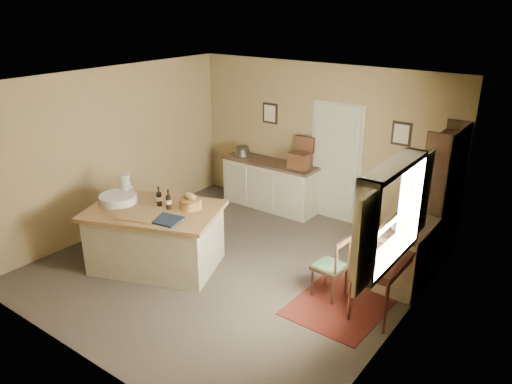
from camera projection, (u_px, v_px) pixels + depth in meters
ground at (231, 267)px, 7.34m from camera, size 5.00×5.00×0.00m
wall_back at (320, 142)px, 8.73m from camera, size 5.00×0.10×2.70m
wall_front at (72, 250)px, 4.97m from camera, size 5.00×0.10×2.70m
wall_left at (112, 150)px, 8.23m from camera, size 0.10×5.00×2.70m
wall_right at (406, 227)px, 5.47m from camera, size 0.10×5.00×2.70m
ceiling at (228, 82)px, 6.36m from camera, size 5.00×5.00×0.00m
door at (336, 162)px, 8.62m from camera, size 0.97×0.06×2.11m
framed_prints at (330, 123)px, 8.47m from camera, size 2.82×0.02×0.38m
window at (394, 215)px, 5.29m from camera, size 0.25×1.99×1.12m
work_island at (155, 236)px, 7.22m from camera, size 2.16×1.80×1.20m
sideboard at (270, 183)px, 9.28m from camera, size 1.86×0.53×1.18m
rug at (345, 300)px, 6.53m from camera, size 1.13×1.62×0.01m
writing_desk at (383, 265)px, 6.07m from camera, size 0.53×0.86×0.82m
desk_chair at (330, 267)px, 6.50m from camera, size 0.42×0.42×0.84m
right_cabinet at (407, 253)px, 6.78m from camera, size 0.57×1.03×0.99m
shelving_unit at (444, 197)px, 7.16m from camera, size 0.35×0.93×2.06m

